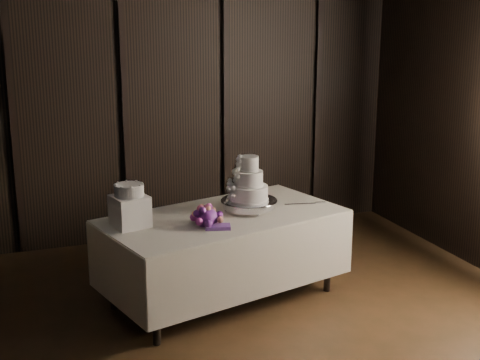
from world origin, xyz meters
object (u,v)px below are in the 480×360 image
display_table (223,254)px  bouquet (207,217)px  small_cake (129,190)px  wedding_cake (247,184)px  cake_stand (249,205)px  box_pedestal (130,211)px

display_table → bouquet: bouquet is taller
display_table → small_cake: (-0.78, -0.02, 0.64)m
display_table → small_cake: bearing=166.7°
display_table → wedding_cake: (0.22, 0.04, 0.58)m
cake_stand → wedding_cake: size_ratio=1.26×
cake_stand → wedding_cake: wedding_cake is taller
wedding_cake → bouquet: size_ratio=0.93×
display_table → box_pedestal: (-0.78, -0.02, 0.47)m
display_table → cake_stand: size_ratio=4.53×
bouquet → cake_stand: bearing=29.5°
display_table → cake_stand: 0.47m
cake_stand → small_cake: (-1.03, -0.08, 0.25)m
bouquet → display_table: bearing=44.7°
wedding_cake → box_pedestal: 1.02m
cake_stand → bouquet: bouquet is taller
small_cake → box_pedestal: bearing=0.0°
wedding_cake → bouquet: bearing=-144.7°
cake_stand → wedding_cake: (-0.03, -0.02, 0.20)m
small_cake → wedding_cake: bearing=3.6°
cake_stand → small_cake: size_ratio=2.08×
bouquet → box_pedestal: (-0.58, 0.18, 0.06)m
display_table → small_cake: small_cake is taller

